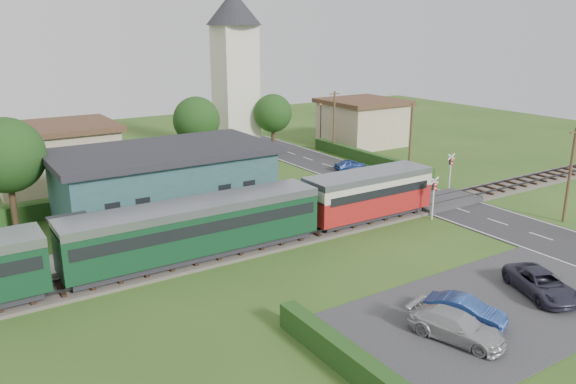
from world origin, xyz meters
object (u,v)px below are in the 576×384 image
church_tower (235,61)px  crossing_signal_far (451,166)px  station_building (164,182)px  car_park_silver (456,326)px  equipment_hut (72,239)px  house_east (362,122)px  house_west (55,154)px  car_park_dark (541,284)px  pedestrian_near (283,205)px  train (145,237)px  pedestrian_far (75,244)px  crossing_signal_near (434,192)px  car_on_road (351,165)px  car_park_blue (465,310)px

church_tower → crossing_signal_far: church_tower is taller
station_building → car_park_silver: size_ratio=3.58×
equipment_hut → house_east: 42.41m
church_tower → house_west: bearing=-171.5°
car_park_dark → pedestrian_near: pedestrian_near is taller
train → house_west: 23.01m
train → pedestrian_far: (-3.21, 3.51, -0.87)m
crossing_signal_far → pedestrian_near: size_ratio=1.92×
crossing_signal_near → car_on_road: size_ratio=1.01×
train → car_on_road: train is taller
equipment_hut → house_east: house_east is taller
equipment_hut → house_west: house_west is taller
crossing_signal_far → car_on_road: bearing=106.0°
car_on_road → train: bearing=124.5°
train → car_park_blue: train is taller
pedestrian_near → car_park_dark: bearing=85.0°
house_west → car_on_road: house_west is taller
church_tower → pedestrian_near: (-8.24, -22.84, -8.92)m
crossing_signal_near → car_park_blue: size_ratio=0.86×
car_park_dark → pedestrian_far: 26.64m
car_park_blue → car_park_dark: size_ratio=0.82×
house_east → car_park_dark: bearing=-116.4°
house_west → crossing_signal_far: house_west is taller
car_on_road → pedestrian_far: bearing=115.8°
station_building → crossing_signal_near: 19.98m
car_park_silver → pedestrian_near: 18.18m
crossing_signal_far → house_east: bearing=71.9°
equipment_hut → car_park_blue: bearing=-50.5°
house_east → car_park_silver: house_east is taller
equipment_hut → crossing_signal_near: 25.04m
train → house_east: bearing=32.4°
car_park_blue → pedestrian_near: bearing=64.9°
house_east → pedestrian_far: (-37.82, -18.49, -1.49)m
church_tower → crossing_signal_near: 29.57m
station_building → pedestrian_far: (-7.82, -5.49, -1.39)m
car_park_silver → pedestrian_near: size_ratio=2.61×
house_east → crossing_signal_far: 20.64m
car_on_road → pedestrian_far: size_ratio=1.89×
house_west → car_on_road: (25.69, -10.45, -2.19)m
crossing_signal_far → car_park_blue: (-17.36, -16.49, -1.43)m
car_park_silver → house_west: bearing=86.4°
train → house_east: size_ratio=4.91×
station_building → house_west: 14.87m
church_tower → crossing_signal_far: bearing=-70.0°
house_east → car_park_blue: size_ratio=2.31×
crossing_signal_near → pedestrian_far: 24.95m
crossing_signal_far → pedestrian_near: crossing_signal_far is taller
house_west → house_east: size_ratio=1.23×
station_building → pedestrian_far: bearing=-144.9°
church_tower → house_west: size_ratio=1.63×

